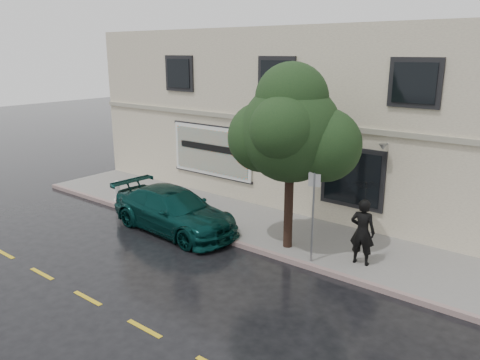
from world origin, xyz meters
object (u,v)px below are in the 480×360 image
Objects in this scene: car at (174,210)px; pedestrian at (362,232)px; fire_hydrant at (117,191)px; street_tree at (291,133)px.

pedestrian is (6.42, 1.27, 0.39)m from car.
car is 3.99m from fire_hydrant.
street_tree is at bearing -20.13° from fire_hydrant.
street_tree is (-2.34, -0.27, 2.65)m from pedestrian.
street_tree is 5.91× the size of fire_hydrant.
pedestrian is 3.54m from street_tree.
car is at bearing -31.63° from fire_hydrant.
fire_hydrant is at bearing -177.14° from street_tree.
pedestrian is 2.25× the size of fire_hydrant.
car reaches higher than fire_hydrant.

